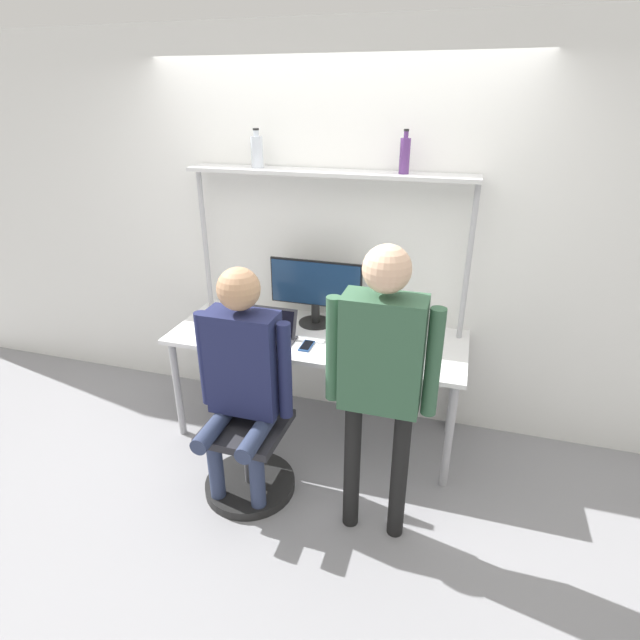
# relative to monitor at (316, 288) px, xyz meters

# --- Properties ---
(ground_plane) EXTENTS (12.00, 12.00, 0.00)m
(ground_plane) POSITION_rel_monitor_xyz_m (0.07, -0.58, -1.05)
(ground_plane) COLOR gray
(wall_back) EXTENTS (8.00, 0.06, 2.70)m
(wall_back) POSITION_rel_monitor_xyz_m (0.07, 0.22, 0.30)
(wall_back) COLOR white
(wall_back) RESTS_ON ground_plane
(desk) EXTENTS (1.99, 0.75, 0.78)m
(desk) POSITION_rel_monitor_xyz_m (0.07, -0.19, -0.34)
(desk) COLOR white
(desk) RESTS_ON ground_plane
(shelf_unit) EXTENTS (1.89, 0.24, 1.83)m
(shelf_unit) POSITION_rel_monitor_xyz_m (0.07, 0.06, 0.51)
(shelf_unit) COLOR silver
(shelf_unit) RESTS_ON ground_plane
(monitor) EXTENTS (0.65, 0.24, 0.46)m
(monitor) POSITION_rel_monitor_xyz_m (0.00, 0.00, 0.00)
(monitor) COLOR black
(monitor) RESTS_ON desk
(laptop) EXTENTS (0.33, 0.21, 0.20)m
(laptop) POSITION_rel_monitor_xyz_m (-0.21, -0.32, -0.21)
(laptop) COLOR #333338
(laptop) RESTS_ON desk
(cell_phone) EXTENTS (0.07, 0.15, 0.01)m
(cell_phone) POSITION_rel_monitor_xyz_m (0.05, -0.36, -0.26)
(cell_phone) COLOR #264C8C
(cell_phone) RESTS_ON desk
(office_chair) EXTENTS (0.56, 0.56, 0.94)m
(office_chair) POSITION_rel_monitor_xyz_m (-0.16, -0.84, -0.75)
(office_chair) COLOR black
(office_chair) RESTS_ON ground_plane
(person_seated) EXTENTS (0.57, 0.48, 1.45)m
(person_seated) POSITION_rel_monitor_xyz_m (-0.16, -0.88, -0.18)
(person_seated) COLOR #2D3856
(person_seated) RESTS_ON ground_plane
(person_standing) EXTENTS (0.56, 0.23, 1.67)m
(person_standing) POSITION_rel_monitor_xyz_m (0.63, -0.97, 0.02)
(person_standing) COLOR black
(person_standing) RESTS_ON ground_plane
(bottle_clear) EXTENTS (0.08, 0.08, 0.24)m
(bottle_clear) POSITION_rel_monitor_xyz_m (-0.41, 0.06, 0.89)
(bottle_clear) COLOR silver
(bottle_clear) RESTS_ON shelf_unit
(bottle_purple) EXTENTS (0.06, 0.06, 0.26)m
(bottle_purple) POSITION_rel_monitor_xyz_m (0.55, 0.06, 0.89)
(bottle_purple) COLOR #593372
(bottle_purple) RESTS_ON shelf_unit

